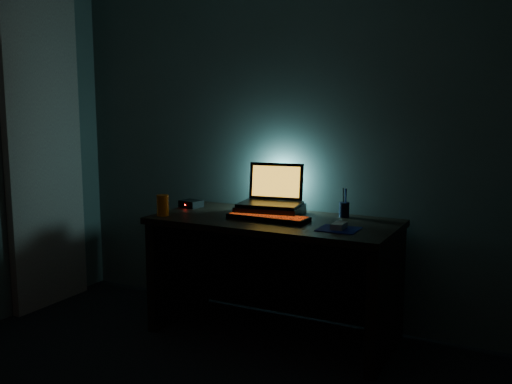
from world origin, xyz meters
TOP-DOWN VIEW (x-y plane):
  - room at (0.00, 0.00)m, footprint 3.50×4.00m
  - desk at (0.00, 1.67)m, footprint 1.50×0.70m
  - curtain at (-1.71, 1.42)m, footprint 0.06×0.65m
  - riser at (-0.08, 1.73)m, footprint 0.44×0.36m
  - laptop at (-0.08, 1.78)m, footprint 0.42×0.34m
  - keyboard at (-0.01, 1.57)m, footprint 0.51×0.17m
  - mousepad at (0.46, 1.51)m, footprint 0.23×0.21m
  - mouse at (0.46, 1.51)m, footprint 0.07×0.11m
  - pen_cup at (0.37, 1.87)m, footprint 0.07×0.07m
  - juice_glass at (-0.67, 1.39)m, footprint 0.10×0.10m
  - router at (-0.68, 1.73)m, footprint 0.16×0.13m

SIDE VIEW (x-z plane):
  - desk at x=0.00m, z-range 0.12..0.87m
  - mousepad at x=0.46m, z-range 0.75..0.75m
  - keyboard at x=-0.01m, z-range 0.75..0.78m
  - mouse at x=0.46m, z-range 0.75..0.79m
  - router at x=-0.68m, z-range 0.75..0.80m
  - riser at x=-0.08m, z-range 0.75..0.81m
  - pen_cup at x=0.37m, z-range 0.75..0.84m
  - juice_glass at x=-0.67m, z-range 0.75..0.88m
  - laptop at x=-0.08m, z-range 0.74..1.00m
  - curtain at x=-1.71m, z-range 0.00..2.30m
  - room at x=0.00m, z-range 0.00..2.50m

